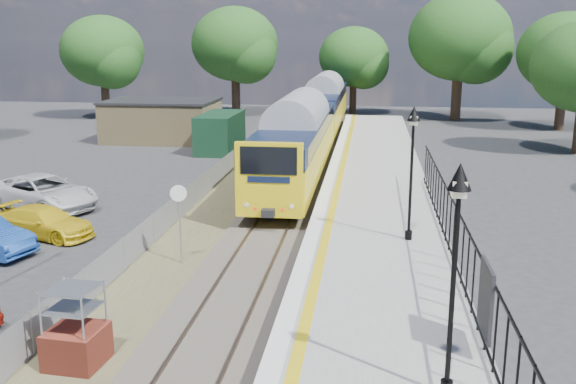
% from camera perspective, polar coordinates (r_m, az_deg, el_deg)
% --- Properties ---
extents(ground, '(120.00, 120.00, 0.00)m').
position_cam_1_polar(ground, '(17.74, -6.16, -12.17)').
color(ground, '#2D2D30').
rests_on(ground, ground).
extents(track_bed, '(5.90, 80.00, 0.29)m').
position_cam_1_polar(track_bed, '(26.67, -2.36, -3.01)').
color(track_bed, '#473F38').
rests_on(track_bed, ground).
extents(platform, '(5.00, 70.00, 0.90)m').
position_cam_1_polar(platform, '(24.61, 7.79, -3.68)').
color(platform, gray).
rests_on(platform, ground).
extents(platform_edge, '(0.90, 70.00, 0.01)m').
position_cam_1_polar(platform_edge, '(24.54, 3.00, -2.51)').
color(platform_edge, silver).
rests_on(platform_edge, platform).
extents(victorian_lamp_south, '(0.44, 0.44, 4.60)m').
position_cam_1_polar(victorian_lamp_south, '(12.11, 14.77, -3.05)').
color(victorian_lamp_south, black).
rests_on(victorian_lamp_south, platform).
extents(victorian_lamp_north, '(0.44, 0.44, 4.60)m').
position_cam_1_polar(victorian_lamp_north, '(21.83, 11.02, 4.39)').
color(victorian_lamp_north, black).
rests_on(victorian_lamp_north, platform).
extents(palisade_fence, '(0.12, 26.00, 2.00)m').
position_cam_1_polar(palisade_fence, '(18.88, 15.16, -4.96)').
color(palisade_fence, black).
rests_on(palisade_fence, platform).
extents(wire_fence, '(0.06, 52.00, 1.20)m').
position_cam_1_polar(wire_fence, '(29.54, -8.75, -0.50)').
color(wire_fence, '#999EA3').
rests_on(wire_fence, ground).
extents(outbuilding, '(10.80, 10.10, 3.12)m').
position_cam_1_polar(outbuilding, '(49.40, -10.20, 6.13)').
color(outbuilding, tan).
rests_on(outbuilding, ground).
extents(tree_line, '(56.80, 43.80, 11.88)m').
position_cam_1_polar(tree_line, '(57.59, 4.99, 12.38)').
color(tree_line, '#332319').
rests_on(tree_line, ground).
extents(train, '(2.82, 40.83, 3.51)m').
position_cam_1_polar(train, '(45.15, 2.38, 6.70)').
color(train, gold).
rests_on(train, ground).
extents(brick_plinth, '(1.36, 1.36, 2.03)m').
position_cam_1_polar(brick_plinth, '(16.31, -18.39, -11.44)').
color(brick_plinth, maroon).
rests_on(brick_plinth, ground).
extents(speed_sign, '(0.55, 0.21, 2.85)m').
position_cam_1_polar(speed_sign, '(22.16, -9.64, -1.65)').
color(speed_sign, '#999EA3').
rests_on(speed_sign, ground).
extents(car_yellow, '(4.47, 2.74, 1.21)m').
position_cam_1_polar(car_yellow, '(27.08, -20.84, -2.52)').
color(car_yellow, yellow).
rests_on(car_yellow, ground).
extents(car_white, '(6.15, 4.63, 1.55)m').
position_cam_1_polar(car_white, '(31.53, -20.94, -0.03)').
color(car_white, silver).
rests_on(car_white, ground).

